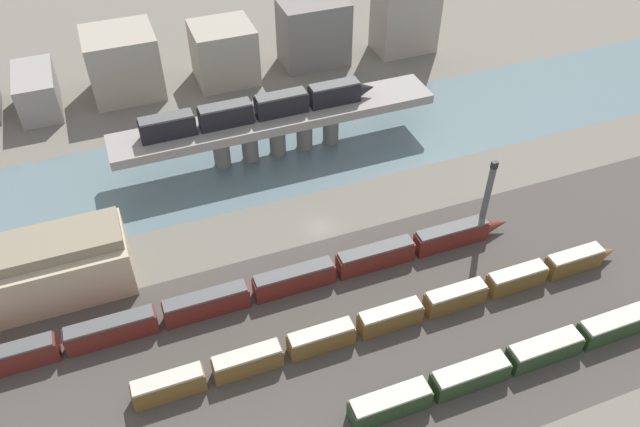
{
  "coord_description": "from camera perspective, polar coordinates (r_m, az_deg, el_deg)",
  "views": [
    {
      "loc": [
        -27.59,
        -73.53,
        74.11
      ],
      "look_at": [
        0.0,
        -0.32,
        3.6
      ],
      "focal_mm": 35.0,
      "sensor_mm": 36.0,
      "label": 1
    }
  ],
  "objects": [
    {
      "name": "bridge",
      "position": [
        121.09,
        -4.0,
        8.22
      ],
      "size": [
        62.76,
        9.09,
        9.01
      ],
      "color": "gray",
      "rests_on": "ground"
    },
    {
      "name": "city_block_left",
      "position": [
        148.85,
        -24.44,
        10.16
      ],
      "size": [
        8.19,
        15.56,
        8.62
      ],
      "primitive_type": "cube",
      "color": "gray",
      "rests_on": "ground"
    },
    {
      "name": "ground_plane",
      "position": [
        107.99,
        -0.06,
        -1.31
      ],
      "size": [
        400.0,
        400.0,
        0.0
      ],
      "primitive_type": "plane",
      "color": "#666056"
    },
    {
      "name": "city_block_far_right",
      "position": [
        152.83,
        -0.57,
        16.19
      ],
      "size": [
        15.68,
        9.94,
        15.05
      ],
      "primitive_type": "cube",
      "color": "slate",
      "rests_on": "ground"
    },
    {
      "name": "railbed_yard",
      "position": [
        93.31,
        5.23,
        -10.81
      ],
      "size": [
        280.0,
        42.0,
        0.01
      ],
      "primitive_type": "cube",
      "color": "#423D38",
      "rests_on": "ground"
    },
    {
      "name": "signal_tower",
      "position": [
        105.95,
        14.96,
        1.24
      ],
      "size": [
        1.06,
        1.06,
        15.05
      ],
      "color": "#4C4C51",
      "rests_on": "ground"
    },
    {
      "name": "city_block_right",
      "position": [
        147.57,
        -8.78,
        14.29
      ],
      "size": [
        13.5,
        12.44,
        13.12
      ],
      "primitive_type": "cube",
      "color": "gray",
      "rests_on": "ground"
    },
    {
      "name": "train_yard_mid",
      "position": [
        93.32,
        7.07,
        -9.24
      ],
      "size": [
        77.92,
        2.63,
        3.62
      ],
      "color": "brown",
      "rests_on": "ground"
    },
    {
      "name": "train_yard_near",
      "position": [
        92.16,
        17.53,
        -12.63
      ],
      "size": [
        50.37,
        3.03,
        3.56
      ],
      "color": "#23381E",
      "rests_on": "ground"
    },
    {
      "name": "city_block_center",
      "position": [
        147.13,
        -17.55,
        12.99
      ],
      "size": [
        15.03,
        13.9,
        14.33
      ],
      "primitive_type": "cube",
      "color": "gray",
      "rests_on": "ground"
    },
    {
      "name": "warehouse_building",
      "position": [
        103.68,
        -24.77,
        -4.78
      ],
      "size": [
        28.26,
        11.6,
        10.28
      ],
      "color": "tan",
      "rests_on": "ground"
    },
    {
      "name": "train_on_bridge",
      "position": [
        118.18,
        -5.51,
        9.57
      ],
      "size": [
        45.6,
        3.19,
        4.17
      ],
      "color": "black",
      "rests_on": "bridge"
    },
    {
      "name": "city_block_tall",
      "position": [
        158.88,
        7.87,
        18.16
      ],
      "size": [
        14.45,
        9.7,
        21.56
      ],
      "primitive_type": "cube",
      "color": "gray",
      "rests_on": "ground"
    },
    {
      "name": "river_water",
      "position": [
        125.06,
        -3.85,
        5.58
      ],
      "size": [
        320.0,
        28.05,
        0.01
      ],
      "primitive_type": "cube",
      "color": "slate",
      "rests_on": "ground"
    },
    {
      "name": "train_yard_far",
      "position": [
        95.41,
        -9.55,
        -7.93
      ],
      "size": [
        100.27,
        2.67,
        3.96
      ],
      "color": "#5B1E19",
      "rests_on": "ground"
    }
  ]
}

